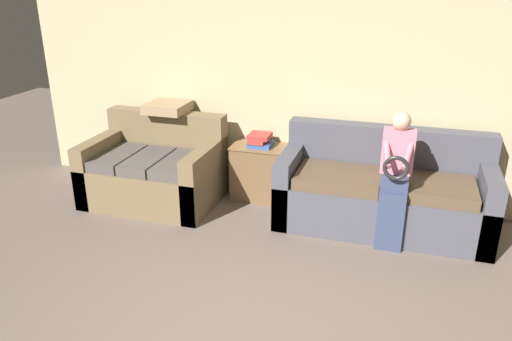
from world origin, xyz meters
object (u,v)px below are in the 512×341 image
(couch_side, at_px, (155,172))
(book_stack, at_px, (260,140))
(throw_pillow, at_px, (168,107))
(child_left_seated, at_px, (395,175))
(couch_main, at_px, (383,193))
(side_shelf, at_px, (260,172))

(couch_side, xyz_separation_m, book_stack, (1.09, 0.37, 0.35))
(book_stack, relative_size, throw_pillow, 0.65)
(couch_side, distance_m, throw_pillow, 0.73)
(child_left_seated, bearing_deg, couch_main, 106.01)
(couch_side, xyz_separation_m, throw_pillow, (0.03, 0.34, 0.64))
(couch_side, height_order, throw_pillow, throw_pillow)
(child_left_seated, bearing_deg, couch_side, 174.73)
(couch_main, distance_m, child_left_seated, 0.50)
(side_shelf, bearing_deg, book_stack, 105.71)
(couch_main, xyz_separation_m, book_stack, (-1.34, 0.25, 0.34))
(child_left_seated, xyz_separation_m, book_stack, (-1.44, 0.60, -0.00))
(child_left_seated, height_order, side_shelf, child_left_seated)
(couch_main, xyz_separation_m, couch_side, (-2.43, -0.12, -0.01))
(couch_main, bearing_deg, book_stack, 169.46)
(throw_pillow, bearing_deg, couch_side, -94.64)
(side_shelf, bearing_deg, couch_side, -161.36)
(child_left_seated, height_order, book_stack, child_left_seated)
(couch_side, bearing_deg, book_stack, 18.70)
(couch_side, height_order, side_shelf, couch_side)
(child_left_seated, bearing_deg, side_shelf, 157.39)
(throw_pillow, bearing_deg, couch_main, -5.21)
(couch_main, relative_size, side_shelf, 3.28)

